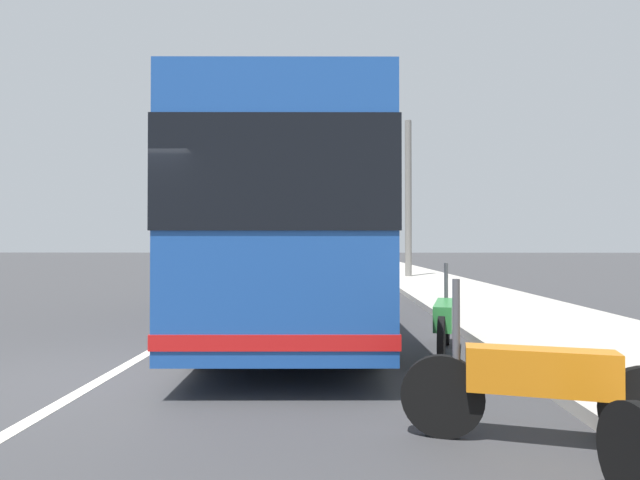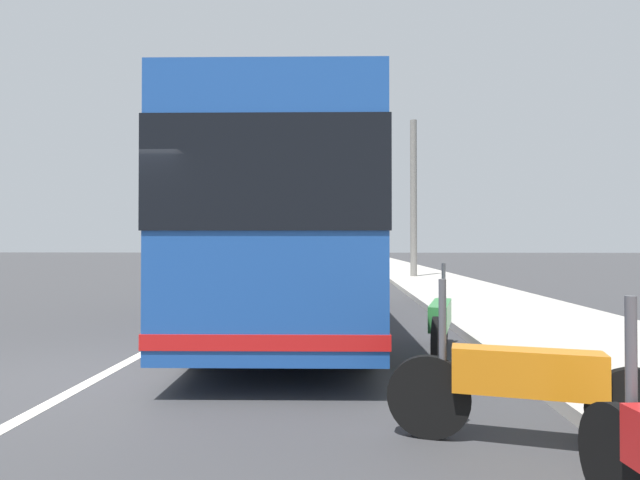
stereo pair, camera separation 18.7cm
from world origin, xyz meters
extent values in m
plane|color=#38383A|center=(0.00, 0.00, 0.00)|extent=(220.00, 220.00, 0.00)
cube|color=#B2ADA3|center=(10.00, -6.67, 0.07)|extent=(110.00, 3.60, 0.14)
cube|color=silver|center=(10.00, 0.00, 0.00)|extent=(110.00, 0.16, 0.01)
cube|color=#1E4C9E|center=(4.04, -1.95, 1.88)|extent=(10.10, 2.76, 3.06)
cube|color=black|center=(4.04, -1.95, 2.28)|extent=(10.14, 2.80, 1.16)
cube|color=red|center=(4.04, -1.95, 0.60)|extent=(10.13, 2.79, 0.16)
cylinder|color=black|center=(7.21, -0.73, 0.50)|extent=(1.01, 0.33, 1.00)
cylinder|color=black|center=(7.28, -2.97, 0.50)|extent=(1.01, 0.33, 1.00)
cylinder|color=black|center=(0.80, -0.93, 0.50)|extent=(1.01, 0.33, 1.00)
cylinder|color=black|center=(0.87, -3.17, 0.50)|extent=(1.01, 0.33, 1.00)
cylinder|color=black|center=(-2.94, -4.42, 0.33)|extent=(0.66, 0.14, 0.65)
cylinder|color=black|center=(-1.76, -3.56, 0.33)|extent=(0.23, 0.66, 0.66)
cube|color=orange|center=(-1.93, -4.28, 0.58)|extent=(0.49, 1.13, 0.34)
cylinder|color=#4C4C51|center=(-1.79, -3.67, 0.93)|extent=(0.06, 0.06, 0.70)
cylinder|color=black|center=(2.08, -4.45, 0.33)|extent=(0.66, 0.25, 0.67)
cylinder|color=black|center=(0.47, -4.03, 0.33)|extent=(0.66, 0.25, 0.67)
cube|color=#338C3F|center=(1.28, -4.24, 0.58)|extent=(1.26, 0.55, 0.34)
cylinder|color=#4C4C51|center=(1.96, -4.42, 0.93)|extent=(0.06, 0.06, 0.70)
cube|color=gold|center=(21.85, -2.13, 0.54)|extent=(4.10, 1.95, 0.71)
cube|color=black|center=(21.83, -2.13, 1.19)|extent=(2.16, 1.77, 0.59)
cylinder|color=black|center=(23.21, -1.29, 0.32)|extent=(0.64, 0.23, 0.64)
cylinder|color=black|center=(23.18, -3.01, 0.32)|extent=(0.64, 0.23, 0.64)
cylinder|color=black|center=(20.53, -1.24, 0.32)|extent=(0.64, 0.23, 0.64)
cylinder|color=black|center=(20.50, -2.96, 0.32)|extent=(0.64, 0.23, 0.64)
cube|color=silver|center=(45.16, 1.90, 0.56)|extent=(4.78, 2.11, 0.75)
cube|color=black|center=(45.12, 1.90, 1.17)|extent=(2.67, 1.81, 0.47)
cylinder|color=black|center=(43.56, 1.21, 0.32)|extent=(0.65, 0.27, 0.64)
cylinder|color=black|center=(43.68, 2.81, 0.32)|extent=(0.65, 0.27, 0.64)
cylinder|color=black|center=(46.63, 0.98, 0.32)|extent=(0.65, 0.27, 0.64)
cylinder|color=black|center=(46.75, 2.59, 0.32)|extent=(0.65, 0.27, 0.64)
cylinder|color=slate|center=(17.68, -6.15, 3.72)|extent=(0.31, 0.31, 7.44)
camera|label=1|loc=(-5.85, -2.69, 1.55)|focal=28.13mm
camera|label=2|loc=(-5.84, -2.88, 1.55)|focal=28.13mm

